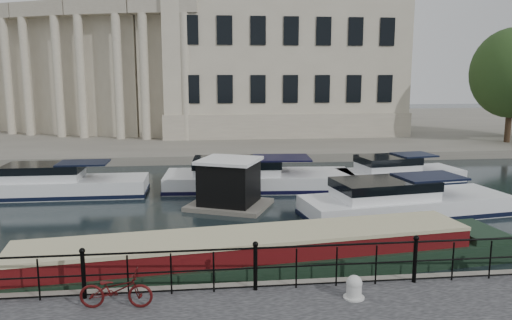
{
  "coord_description": "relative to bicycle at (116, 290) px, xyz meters",
  "views": [
    {
      "loc": [
        -1.28,
        -13.52,
        5.68
      ],
      "look_at": [
        0.5,
        2.0,
        3.0
      ],
      "focal_mm": 35.0,
      "sensor_mm": 36.0,
      "label": 1
    }
  ],
  "objects": [
    {
      "name": "ground_plane",
      "position": [
        3.18,
        2.83,
        -0.98
      ],
      "size": [
        160.0,
        160.0,
        0.0
      ],
      "primitive_type": "plane",
      "color": "black",
      "rests_on": "ground"
    },
    {
      "name": "railing",
      "position": [
        3.18,
        0.58,
        0.22
      ],
      "size": [
        24.14,
        0.14,
        1.22
      ],
      "color": "black",
      "rests_on": "near_quay"
    },
    {
      "name": "far_bank",
      "position": [
        3.18,
        41.83,
        -0.7
      ],
      "size": [
        120.0,
        42.0,
        0.55
      ],
      "primitive_type": "cube",
      "color": "#6B665B",
      "rests_on": "ground_plane"
    },
    {
      "name": "narrowboat",
      "position": [
        3.29,
        2.89,
        -0.61
      ],
      "size": [
        16.46,
        4.16,
        1.59
      ],
      "rotation": [
        0.0,
        0.0,
        0.12
      ],
      "color": "black",
      "rests_on": "ground_plane"
    },
    {
      "name": "harbour_hut",
      "position": [
        3.15,
        10.33,
        -0.02
      ],
      "size": [
        4.1,
        3.82,
        2.2
      ],
      "rotation": [
        0.0,
        0.0,
        -0.41
      ],
      "color": "#6B665B",
      "rests_on": "ground_plane"
    },
    {
      "name": "bicycle",
      "position": [
        0.0,
        0.0,
        0.0
      ],
      "size": [
        1.66,
        0.7,
        0.85
      ],
      "primitive_type": "imported",
      "rotation": [
        0.0,
        0.0,
        1.48
      ],
      "color": "#410B0B",
      "rests_on": "near_quay"
    },
    {
      "name": "mooring_bollard",
      "position": [
        5.41,
        -0.13,
        -0.17
      ],
      "size": [
        0.49,
        0.49,
        0.55
      ],
      "color": "beige",
      "rests_on": "near_quay"
    },
    {
      "name": "cabin_cruisers",
      "position": [
        5.45,
        12.19,
        -0.61
      ],
      "size": [
        24.01,
        9.36,
        1.99
      ],
      "color": "white",
      "rests_on": "ground_plane"
    },
    {
      "name": "civic_building",
      "position": [
        2.18,
        37.53,
        6.06
      ],
      "size": [
        53.55,
        31.84,
        16.85
      ],
      "color": "#ADA38C",
      "rests_on": "far_bank"
    }
  ]
}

